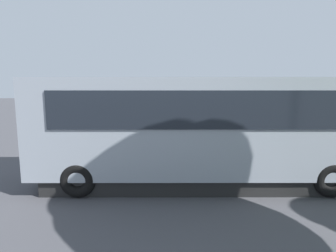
# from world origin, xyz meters

# --- Properties ---
(ground_plane) EXTENTS (80.00, 80.00, 0.00)m
(ground_plane) POSITION_xyz_m (0.00, 0.00, 0.00)
(ground_plane) COLOR #424247
(tour_bus) EXTENTS (9.99, 3.22, 3.25)m
(tour_bus) POSITION_xyz_m (0.14, 4.93, 1.64)
(tour_bus) COLOR #8C939E
(tour_bus) RESTS_ON ground_plane
(spectator_far_left) EXTENTS (0.57, 0.32, 1.78)m
(spectator_far_left) POSITION_xyz_m (-0.48, 1.93, 1.07)
(spectator_far_left) COLOR black
(spectator_far_left) RESTS_ON ground_plane
(spectator_left) EXTENTS (0.58, 0.38, 1.66)m
(spectator_left) POSITION_xyz_m (0.41, 1.90, 0.98)
(spectator_left) COLOR black
(spectator_left) RESTS_ON ground_plane
(spectator_centre) EXTENTS (0.57, 0.39, 1.78)m
(spectator_centre) POSITION_xyz_m (1.56, 1.87, 1.07)
(spectator_centre) COLOR black
(spectator_centre) RESTS_ON ground_plane
(parked_motorcycle_silver) EXTENTS (2.04, 0.67, 0.99)m
(parked_motorcycle_silver) POSITION_xyz_m (-0.60, 2.58, 0.48)
(parked_motorcycle_silver) COLOR black
(parked_motorcycle_silver) RESTS_ON ground_plane
(stunt_motorcycle) EXTENTS (1.84, 0.65, 1.93)m
(stunt_motorcycle) POSITION_xyz_m (1.82, -1.77, 1.06)
(stunt_motorcycle) COLOR black
(stunt_motorcycle) RESTS_ON ground_plane
(traffic_cone) EXTENTS (0.34, 0.34, 0.63)m
(traffic_cone) POSITION_xyz_m (0.32, -2.40, 0.30)
(traffic_cone) COLOR orange
(traffic_cone) RESTS_ON ground_plane
(bay_line_a) EXTENTS (0.25, 4.45, 0.01)m
(bay_line_a) POSITION_xyz_m (-4.23, -1.62, 0.00)
(bay_line_a) COLOR white
(bay_line_a) RESTS_ON ground_plane
(bay_line_b) EXTENTS (0.22, 3.50, 0.01)m
(bay_line_b) POSITION_xyz_m (-1.78, -1.62, 0.00)
(bay_line_b) COLOR white
(bay_line_b) RESTS_ON ground_plane
(bay_line_c) EXTENTS (0.25, 4.29, 0.01)m
(bay_line_c) POSITION_xyz_m (0.68, -1.62, 0.00)
(bay_line_c) COLOR white
(bay_line_c) RESTS_ON ground_plane
(bay_line_d) EXTENTS (0.23, 3.90, 0.01)m
(bay_line_d) POSITION_xyz_m (3.13, -1.62, 0.00)
(bay_line_d) COLOR white
(bay_line_d) RESTS_ON ground_plane
(bay_line_e) EXTENTS (0.26, 4.55, 0.01)m
(bay_line_e) POSITION_xyz_m (5.59, -1.62, 0.00)
(bay_line_e) COLOR white
(bay_line_e) RESTS_ON ground_plane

